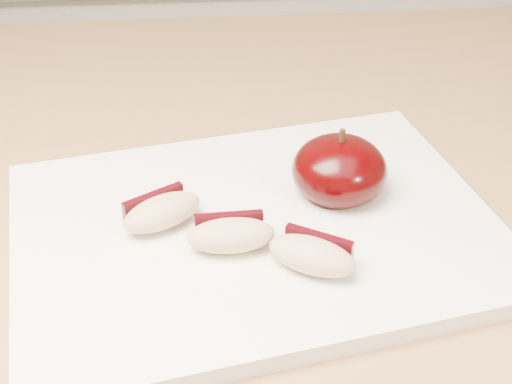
{
  "coord_description": "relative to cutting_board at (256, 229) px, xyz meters",
  "views": [
    {
      "loc": [
        -0.01,
        0.02,
        1.21
      ],
      "look_at": [
        0.02,
        0.4,
        0.94
      ],
      "focal_mm": 50.0,
      "sensor_mm": 36.0,
      "label": 1
    }
  ],
  "objects": [
    {
      "name": "back_cabinet",
      "position": [
        -0.02,
        0.8,
        -0.44
      ],
      "size": [
        2.4,
        0.62,
        0.94
      ],
      "color": "silver",
      "rests_on": "ground"
    },
    {
      "name": "apple_half",
      "position": [
        0.06,
        0.03,
        0.02
      ],
      "size": [
        0.08,
        0.08,
        0.06
      ],
      "rotation": [
        0.0,
        0.0,
        -0.12
      ],
      "color": "black",
      "rests_on": "cutting_board"
    },
    {
      "name": "cutting_board",
      "position": [
        0.0,
        0.0,
        0.0
      ],
      "size": [
        0.36,
        0.3,
        0.01
      ],
      "primitive_type": "cube",
      "rotation": [
        0.0,
        0.0,
        0.19
      ],
      "color": "white",
      "rests_on": "island_counter"
    },
    {
      "name": "apple_wedge_a",
      "position": [
        -0.06,
        0.0,
        0.02
      ],
      "size": [
        0.06,
        0.05,
        0.02
      ],
      "rotation": [
        0.0,
        0.0,
        0.54
      ],
      "color": "tan",
      "rests_on": "cutting_board"
    },
    {
      "name": "apple_wedge_b",
      "position": [
        -0.02,
        -0.03,
        0.02
      ],
      "size": [
        0.06,
        0.03,
        0.02
      ],
      "rotation": [
        0.0,
        0.0,
        0.03
      ],
      "color": "tan",
      "rests_on": "cutting_board"
    },
    {
      "name": "apple_wedge_c",
      "position": [
        0.03,
        -0.05,
        0.02
      ],
      "size": [
        0.06,
        0.05,
        0.02
      ],
      "rotation": [
        0.0,
        0.0,
        -0.54
      ],
      "color": "tan",
      "rests_on": "cutting_board"
    }
  ]
}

